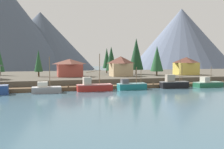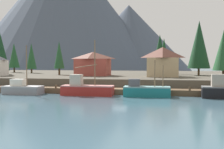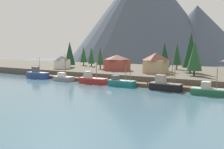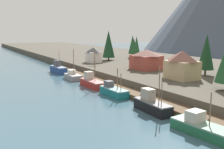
# 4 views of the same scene
# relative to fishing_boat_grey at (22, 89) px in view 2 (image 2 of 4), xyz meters

# --- Properties ---
(ground_plane) EXTENTS (400.00, 400.00, 1.00)m
(ground_plane) POSITION_rel_fishing_boat_grey_xyz_m (17.62, 21.79, -1.46)
(ground_plane) COLOR #3D5B6B
(dock) EXTENTS (80.00, 4.00, 1.60)m
(dock) POSITION_rel_fishing_boat_grey_xyz_m (17.62, 3.78, -0.46)
(dock) COLOR brown
(dock) RESTS_ON ground_plane
(shoreline_bank) EXTENTS (400.00, 56.00, 2.50)m
(shoreline_bank) POSITION_rel_fishing_boat_grey_xyz_m (17.62, 33.79, 0.29)
(shoreline_bank) COLOR #4C473D
(shoreline_bank) RESTS_ON ground_plane
(mountain_west_peak) EXTENTS (135.47, 135.47, 89.63)m
(mountain_west_peak) POSITION_rel_fishing_boat_grey_xyz_m (-43.96, 143.62, 43.85)
(mountain_west_peak) COLOR #475160
(mountain_west_peak) RESTS_ON ground_plane
(mountain_central_peak) EXTENTS (88.16, 88.16, 46.67)m
(mountain_central_peak) POSITION_rel_fishing_boat_grey_xyz_m (0.95, 151.56, 22.37)
(mountain_central_peak) COLOR #475160
(mountain_central_peak) RESTS_ON ground_plane
(fishing_boat_grey) EXTENTS (7.02, 3.28, 8.83)m
(fishing_boat_grey) POSITION_rel_fishing_boat_grey_xyz_m (0.00, 0.00, 0.00)
(fishing_boat_grey) COLOR gray
(fishing_boat_grey) RESTS_ON ground_plane
(fishing_boat_red) EXTENTS (9.06, 2.78, 9.64)m
(fishing_boat_red) POSITION_rel_fishing_boat_grey_xyz_m (11.91, 0.27, 0.19)
(fishing_boat_red) COLOR maroon
(fishing_boat_red) RESTS_ON ground_plane
(fishing_boat_teal) EXTENTS (7.79, 2.80, 6.15)m
(fishing_boat_teal) POSITION_rel_fishing_boat_grey_xyz_m (22.31, 0.25, 0.05)
(fishing_boat_teal) COLOR #196B70
(fishing_boat_teal) RESTS_ON ground_plane
(house_tan) EXTENTS (7.15, 5.93, 6.71)m
(house_tan) POSITION_rel_fishing_boat_grey_xyz_m (25.04, 17.29, 4.97)
(house_tan) COLOR tan
(house_tan) RESTS_ON shoreline_bank
(house_red) EXTENTS (8.16, 7.23, 5.83)m
(house_red) POSITION_rel_fishing_boat_grey_xyz_m (8.19, 19.84, 4.51)
(house_red) COLOR #9E4238
(house_red) RESTS_ON shoreline_bank
(conifer_near_left) EXTENTS (3.14, 3.14, 9.15)m
(conifer_near_left) POSITION_rel_fishing_boat_grey_xyz_m (-14.56, 32.66, 6.73)
(conifer_near_left) COLOR #4C3823
(conifer_near_left) RESTS_ON shoreline_bank
(conifer_near_right) EXTENTS (5.50, 5.50, 13.60)m
(conifer_near_right) POSITION_rel_fishing_boat_grey_xyz_m (33.93, 25.47, 9.21)
(conifer_near_right) COLOR #4C3823
(conifer_near_right) RESTS_ON shoreline_bank
(conifer_mid_left) EXTENTS (2.74, 2.74, 8.83)m
(conifer_mid_left) POSITION_rel_fishing_boat_grey_xyz_m (-1.57, 22.32, 6.75)
(conifer_mid_left) COLOR #4C3823
(conifer_mid_left) RESTS_ON shoreline_bank
(conifer_mid_right) EXTENTS (3.39, 3.39, 10.34)m
(conifer_mid_right) POSITION_rel_fishing_boat_grey_xyz_m (25.40, 36.43, 7.68)
(conifer_mid_right) COLOR #4C3823
(conifer_mid_right) RESTS_ON shoreline_bank
(conifer_back_left) EXTENTS (4.09, 4.09, 10.46)m
(conifer_back_left) POSITION_rel_fishing_boat_grey_xyz_m (24.32, 26.27, 7.52)
(conifer_back_left) COLOR #4C3823
(conifer_back_left) RESTS_ON shoreline_bank
(conifer_back_right) EXTENTS (3.53, 3.53, 9.45)m
(conifer_back_right) POSITION_rel_fishing_boat_grey_xyz_m (-22.40, 36.23, 7.02)
(conifer_back_right) COLOR #4C3823
(conifer_back_right) RESTS_ON shoreline_bank
(conifer_centre) EXTENTS (4.48, 4.48, 10.31)m
(conifer_centre) POSITION_rel_fishing_boat_grey_xyz_m (37.86, 16.11, 7.45)
(conifer_centre) COLOR #4C3823
(conifer_centre) RESTS_ON shoreline_bank
(conifer_far_left) EXTENTS (4.77, 4.77, 11.35)m
(conifer_far_left) POSITION_rel_fishing_boat_grey_xyz_m (-18.42, 22.27, 7.74)
(conifer_far_left) COLOR #4C3823
(conifer_far_left) RESTS_ON shoreline_bank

